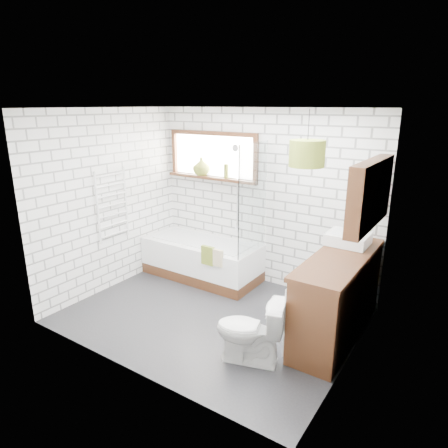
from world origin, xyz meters
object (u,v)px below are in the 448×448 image
Objects in this scene: basin at (348,239)px; toilet at (250,331)px; vanity at (338,296)px; pendant at (307,153)px; bathtub at (202,259)px.

basin is 0.66× the size of toilet.
vanity is at bearing 132.11° from toilet.
basin is at bearing 142.45° from toilet.
basin is at bearing 77.95° from pendant.
basin is (-0.06, 0.42, 0.55)m from vanity.
vanity is at bearing -11.76° from bathtub.
toilet is (1.66, -1.43, 0.06)m from bathtub.
vanity is 1.71m from pendant.
vanity reaches higher than toilet.
pendant is (-0.20, -0.92, 1.07)m from basin.
bathtub is at bearing -147.81° from toilet.
basin is at bearing -1.32° from bathtub.
toilet is at bearing -120.74° from vanity.
vanity is 5.05× the size of pendant.
basin is 1.62m from toilet.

